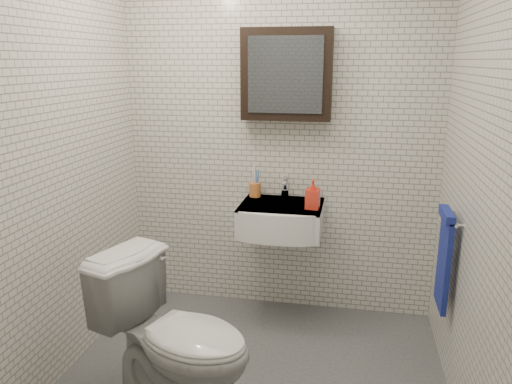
# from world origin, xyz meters

# --- Properties ---
(ground) EXTENTS (2.20, 2.00, 0.01)m
(ground) POSITION_xyz_m (0.00, 0.00, 0.01)
(ground) COLOR #45484C
(ground) RESTS_ON ground
(room_shell) EXTENTS (2.22, 2.02, 2.51)m
(room_shell) POSITION_xyz_m (0.00, 0.00, 1.47)
(room_shell) COLOR silver
(room_shell) RESTS_ON ground
(washbasin) EXTENTS (0.55, 0.50, 0.20)m
(washbasin) POSITION_xyz_m (0.05, 0.73, 0.76)
(washbasin) COLOR white
(washbasin) RESTS_ON room_shell
(faucet) EXTENTS (0.06, 0.20, 0.15)m
(faucet) POSITION_xyz_m (0.05, 0.93, 0.92)
(faucet) COLOR silver
(faucet) RESTS_ON washbasin
(mirror_cabinet) EXTENTS (0.60, 0.15, 0.60)m
(mirror_cabinet) POSITION_xyz_m (0.05, 0.93, 1.70)
(mirror_cabinet) COLOR black
(mirror_cabinet) RESTS_ON room_shell
(towel_rail) EXTENTS (0.09, 0.30, 0.58)m
(towel_rail) POSITION_xyz_m (1.04, 0.35, 0.72)
(towel_rail) COLOR silver
(towel_rail) RESTS_ON room_shell
(toothbrush_cup) EXTENTS (0.10, 0.10, 0.22)m
(toothbrush_cup) POSITION_xyz_m (-0.16, 0.93, 0.91)
(toothbrush_cup) COLOR #C46D31
(toothbrush_cup) RESTS_ON washbasin
(soap_bottle) EXTENTS (0.09, 0.10, 0.20)m
(soap_bottle) POSITION_xyz_m (0.26, 0.71, 0.95)
(soap_bottle) COLOR orange
(soap_bottle) RESTS_ON washbasin
(toilet) EXTENTS (0.93, 0.71, 0.84)m
(toilet) POSITION_xyz_m (-0.33, -0.30, 0.42)
(toilet) COLOR silver
(toilet) RESTS_ON ground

